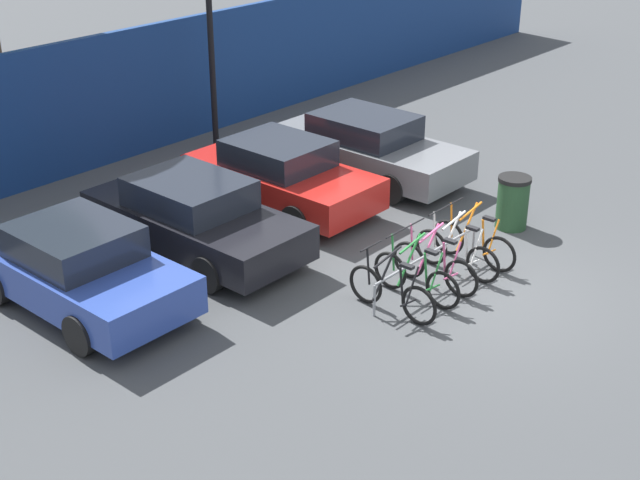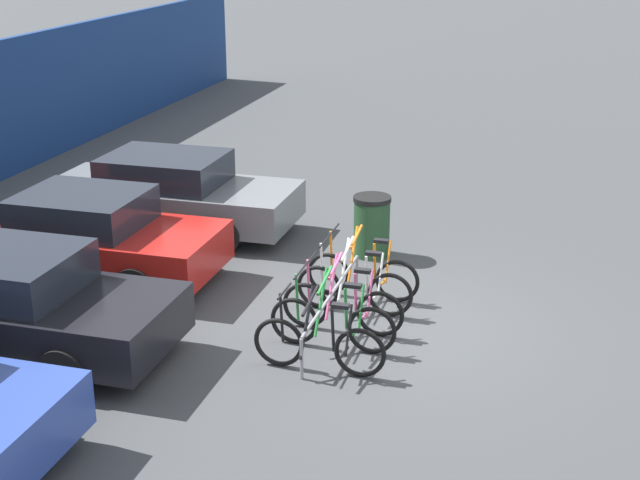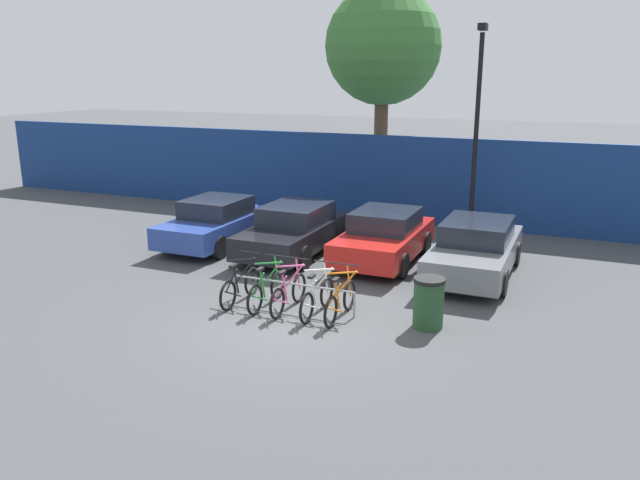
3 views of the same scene
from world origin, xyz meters
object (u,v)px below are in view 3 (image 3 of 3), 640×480
(bike_rack, at_px, (292,287))
(bicycle_orange, at_px, (340,301))
(car_grey, at_px, (475,249))
(trash_bin, at_px, (429,303))
(bicycle_green, at_px, (267,290))
(car_blue, at_px, (216,222))
(car_black, at_px, (295,230))
(bicycle_white, at_px, (317,298))
(bicycle_black, at_px, (240,286))
(tree_behind_hoarding, at_px, (383,47))
(car_red, at_px, (384,237))
(lamp_post, at_px, (477,122))
(bicycle_pink, at_px, (288,293))

(bike_rack, distance_m, bicycle_orange, 1.20)
(car_grey, height_order, trash_bin, car_grey)
(bicycle_green, relative_size, car_blue, 0.43)
(bicycle_green, xyz_separation_m, car_black, (-1.22, 4.00, 0.31))
(bicycle_green, bearing_deg, bicycle_white, -1.04)
(bicycle_black, relative_size, bicycle_green, 1.00)
(bike_rack, xyz_separation_m, bicycle_orange, (1.19, -0.15, -0.10))
(bicycle_orange, xyz_separation_m, car_blue, (-5.46, 3.86, 0.31))
(trash_bin, relative_size, tree_behind_hoarding, 0.13)
(bike_rack, bearing_deg, car_black, 114.51)
(car_red, height_order, tree_behind_hoarding, tree_behind_hoarding)
(bicycle_white, distance_m, lamp_post, 8.74)
(bicycle_black, bearing_deg, bicycle_white, -2.23)
(car_red, height_order, trash_bin, car_red)
(bike_rack, distance_m, car_grey, 5.04)
(bicycle_orange, bearing_deg, trash_bin, 11.95)
(bicycle_green, xyz_separation_m, bicycle_orange, (1.72, 0.00, 0.00))
(tree_behind_hoarding, bearing_deg, car_black, -92.24)
(bicycle_pink, relative_size, car_grey, 0.38)
(car_blue, relative_size, tree_behind_hoarding, 0.50)
(bicycle_black, xyz_separation_m, tree_behind_hoarding, (-0.30, 10.77, 5.43))
(bike_rack, xyz_separation_m, car_black, (-1.76, 3.85, 0.22))
(bicycle_green, xyz_separation_m, lamp_post, (2.94, 7.97, 3.14))
(car_red, relative_size, lamp_post, 0.64)
(trash_bin, bearing_deg, car_blue, 153.55)
(car_grey, relative_size, tree_behind_hoarding, 0.56)
(bicycle_orange, bearing_deg, car_grey, 66.56)
(car_grey, bearing_deg, lamp_post, 101.67)
(car_black, xyz_separation_m, car_red, (2.53, 0.26, -0.00))
(bike_rack, relative_size, lamp_post, 0.46)
(trash_bin, bearing_deg, bicycle_black, -176.35)
(trash_bin, bearing_deg, tree_behind_hoarding, 112.95)
(bicycle_black, xyz_separation_m, car_grey, (4.41, 4.02, 0.31))
(bicycle_black, distance_m, tree_behind_hoarding, 12.07)
(bike_rack, height_order, tree_behind_hoarding, tree_behind_hoarding)
(bike_rack, xyz_separation_m, car_blue, (-4.28, 3.72, 0.22))
(bike_rack, bearing_deg, bicycle_orange, -7.15)
(bicycle_pink, distance_m, car_grey, 5.17)
(bike_rack, bearing_deg, trash_bin, 2.24)
(car_grey, xyz_separation_m, tree_behind_hoarding, (-4.72, 6.76, 5.11))
(bicycle_black, distance_m, bicycle_orange, 2.37)
(bicycle_green, xyz_separation_m, car_red, (1.30, 4.26, 0.31))
(bicycle_green, distance_m, tree_behind_hoarding, 12.10)
(car_blue, bearing_deg, bicycle_green, -45.91)
(car_black, distance_m, car_grey, 4.98)
(car_blue, bearing_deg, car_red, 4.44)
(car_blue, height_order, car_grey, same)
(car_grey, relative_size, trash_bin, 4.33)
(car_blue, distance_m, tree_behind_hoarding, 9.04)
(bicycle_white, relative_size, bicycle_orange, 1.00)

